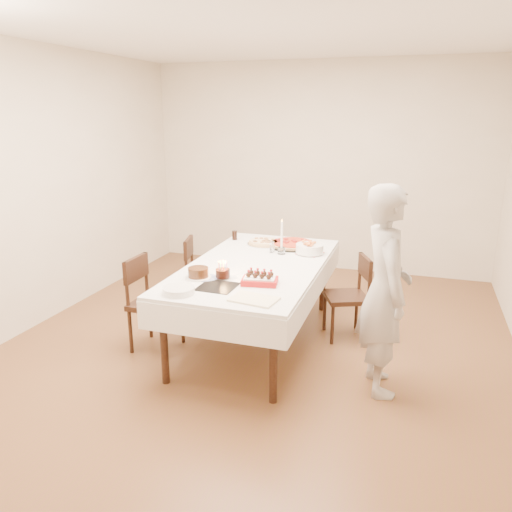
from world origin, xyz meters
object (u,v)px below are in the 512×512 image
(chair_right_savory, at_px, (346,297))
(cola_glass, at_px, (235,235))
(strawberry_box, at_px, (260,280))
(chair_left_savory, at_px, (205,275))
(person, at_px, (385,291))
(pizza_white, at_px, (264,243))
(pasta_bowl, at_px, (310,249))
(taper_candle, at_px, (282,237))
(birthday_cake, at_px, (223,269))
(dining_table, at_px, (256,303))
(pizza_pepperoni, at_px, (292,244))
(layer_cake, at_px, (198,273))
(chair_left_dessert, at_px, (156,304))

(chair_right_savory, height_order, cola_glass, cola_glass)
(strawberry_box, bearing_deg, chair_left_savory, 132.05)
(chair_right_savory, bearing_deg, cola_glass, 138.79)
(person, relative_size, pizza_white, 4.43)
(pasta_bowl, bearing_deg, taper_candle, -160.54)
(cola_glass, bearing_deg, pizza_white, -14.62)
(taper_candle, bearing_deg, birthday_cake, -107.10)
(dining_table, bearing_deg, chair_right_savory, 25.01)
(pizza_pepperoni, bearing_deg, layer_cake, -111.41)
(pasta_bowl, distance_m, strawberry_box, 1.00)
(chair_left_savory, height_order, pizza_pepperoni, chair_left_savory)
(chair_left_savory, relative_size, pizza_white, 2.25)
(chair_left_savory, relative_size, cola_glass, 8.28)
(taper_candle, bearing_deg, layer_cake, -116.56)
(pasta_bowl, bearing_deg, dining_table, -128.89)
(chair_right_savory, distance_m, birthday_cake, 1.29)
(pizza_pepperoni, height_order, layer_cake, layer_cake)
(chair_left_savory, bearing_deg, person, 137.58)
(pasta_bowl, bearing_deg, chair_left_dessert, -143.25)
(dining_table, distance_m, pasta_bowl, 0.74)
(pizza_white, distance_m, birthday_cake, 1.13)
(layer_cake, xyz_separation_m, birthday_cake, (0.19, 0.06, 0.03))
(chair_left_dessert, relative_size, person, 0.53)
(cola_glass, height_order, strawberry_box, cola_glass)
(pasta_bowl, xyz_separation_m, cola_glass, (-0.87, 0.29, -0.00))
(chair_left_dessert, height_order, pizza_white, chair_left_dessert)
(chair_left_savory, distance_m, chair_left_dessert, 0.94)
(dining_table, relative_size, chair_left_savory, 2.66)
(strawberry_box, bearing_deg, chair_left_dessert, 174.56)
(pizza_white, xyz_separation_m, pizza_pepperoni, (0.28, 0.03, 0.00))
(chair_right_savory, bearing_deg, pasta_bowl, 139.53)
(pizza_pepperoni, relative_size, taper_candle, 1.44)
(pizza_white, distance_m, taper_candle, 0.41)
(pizza_pepperoni, bearing_deg, dining_table, -102.47)
(chair_right_savory, height_order, person, person)
(layer_cake, bearing_deg, pasta_bowl, 54.66)
(pizza_white, xyz_separation_m, layer_cake, (-0.20, -1.19, 0.02))
(chair_left_dessert, bearing_deg, dining_table, -152.37)
(taper_candle, bearing_deg, chair_right_savory, -2.51)
(chair_right_savory, height_order, strawberry_box, strawberry_box)
(dining_table, relative_size, taper_candle, 6.24)
(birthday_cake, bearing_deg, strawberry_box, -6.80)
(pizza_white, xyz_separation_m, pasta_bowl, (0.51, -0.19, 0.03))
(taper_candle, bearing_deg, cola_glass, 148.77)
(chair_left_dessert, bearing_deg, chair_left_savory, -93.34)
(person, xyz_separation_m, strawberry_box, (-0.96, -0.03, -0.01))
(pizza_pepperoni, distance_m, taper_candle, 0.35)
(pizza_pepperoni, xyz_separation_m, pasta_bowl, (0.23, -0.22, 0.03))
(pizza_pepperoni, bearing_deg, chair_left_savory, -169.35)
(birthday_cake, relative_size, strawberry_box, 0.47)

